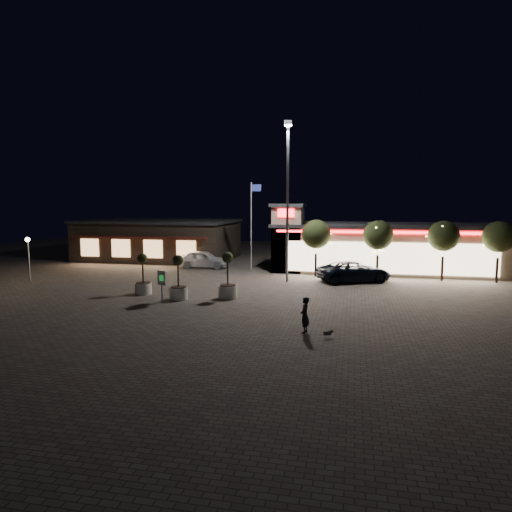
% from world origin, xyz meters
% --- Properties ---
extents(ground, '(90.00, 90.00, 0.00)m').
position_xyz_m(ground, '(0.00, 0.00, 0.00)').
color(ground, '#675F53').
rests_on(ground, ground).
extents(retail_building, '(20.40, 8.40, 6.10)m').
position_xyz_m(retail_building, '(9.51, 15.82, 2.21)').
color(retail_building, tan).
rests_on(retail_building, ground).
extents(restaurant_building, '(16.40, 11.00, 4.30)m').
position_xyz_m(restaurant_building, '(-14.00, 19.97, 2.16)').
color(restaurant_building, '#382D23').
rests_on(restaurant_building, ground).
extents(floodlight_pole, '(0.60, 0.40, 12.38)m').
position_xyz_m(floodlight_pole, '(2.00, 8.00, 7.02)').
color(floodlight_pole, gray).
rests_on(floodlight_pole, ground).
extents(flagpole, '(0.95, 0.10, 8.00)m').
position_xyz_m(flagpole, '(-1.90, 13.00, 4.74)').
color(flagpole, white).
rests_on(flagpole, ground).
extents(lamp_post_west, '(0.36, 0.36, 3.48)m').
position_xyz_m(lamp_post_west, '(-18.00, 4.00, 2.46)').
color(lamp_post_west, gray).
rests_on(lamp_post_west, ground).
extents(string_tree_a, '(2.42, 2.42, 4.79)m').
position_xyz_m(string_tree_a, '(4.00, 11.00, 3.56)').
color(string_tree_a, '#332319').
rests_on(string_tree_a, ground).
extents(string_tree_b, '(2.42, 2.42, 4.79)m').
position_xyz_m(string_tree_b, '(9.00, 11.00, 3.56)').
color(string_tree_b, '#332319').
rests_on(string_tree_b, ground).
extents(string_tree_c, '(2.42, 2.42, 4.79)m').
position_xyz_m(string_tree_c, '(14.00, 11.00, 3.56)').
color(string_tree_c, '#332319').
rests_on(string_tree_c, ground).
extents(string_tree_d, '(2.42, 2.42, 4.79)m').
position_xyz_m(string_tree_d, '(18.00, 11.00, 3.56)').
color(string_tree_d, '#332319').
rests_on(string_tree_d, ground).
extents(pickup_truck, '(6.37, 4.83, 1.61)m').
position_xyz_m(pickup_truck, '(7.18, 9.12, 0.80)').
color(pickup_truck, black).
rests_on(pickup_truck, ground).
extents(white_sedan, '(4.95, 2.09, 1.67)m').
position_xyz_m(white_sedan, '(-6.91, 14.00, 0.84)').
color(white_sedan, silver).
rests_on(white_sedan, ground).
extents(pedestrian, '(0.49, 0.68, 1.72)m').
position_xyz_m(pedestrian, '(4.87, -5.97, 0.86)').
color(pedestrian, black).
rests_on(pedestrian, ground).
extents(dog, '(0.45, 0.29, 0.24)m').
position_xyz_m(dog, '(6.04, -6.51, 0.24)').
color(dog, '#59514C').
rests_on(dog, ground).
extents(planter_left, '(1.13, 1.13, 2.78)m').
position_xyz_m(planter_left, '(-6.84, 1.07, 0.86)').
color(planter_left, silver).
rests_on(planter_left, ground).
extents(planter_mid, '(1.17, 1.17, 2.88)m').
position_xyz_m(planter_mid, '(-3.84, -0.06, 0.89)').
color(planter_mid, silver).
rests_on(planter_mid, ground).
extents(planter_right, '(1.23, 1.23, 3.02)m').
position_xyz_m(planter_right, '(-0.87, 1.00, 0.93)').
color(planter_right, silver).
rests_on(planter_right, ground).
extents(valet_sign, '(0.63, 0.33, 2.03)m').
position_xyz_m(valet_sign, '(-4.38, -1.41, 1.42)').
color(valet_sign, gray).
rests_on(valet_sign, ground).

